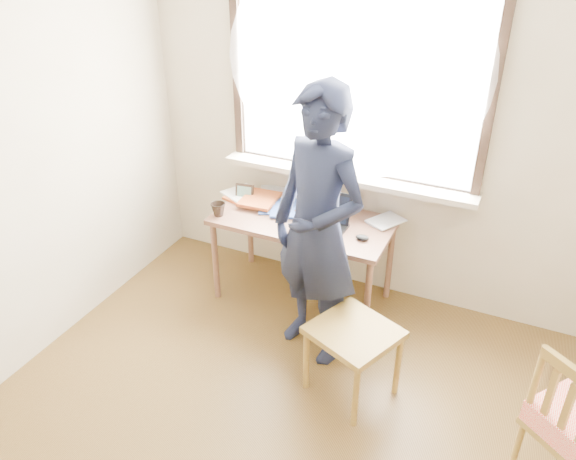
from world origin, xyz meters
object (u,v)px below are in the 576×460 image
at_px(desk, 303,227).
at_px(person, 318,230).
at_px(mug_white, 304,204).
at_px(work_chair, 353,339).
at_px(mug_dark, 218,209).
at_px(laptop, 323,219).

xyz_separation_m(desk, person, (0.30, -0.46, 0.29)).
xyz_separation_m(mug_white, person, (0.35, -0.61, 0.18)).
xyz_separation_m(work_chair, person, (-0.36, 0.29, 0.50)).
height_order(desk, mug_white, mug_white).
relative_size(mug_white, mug_dark, 1.05).
bearing_deg(mug_white, laptop, -38.61).
bearing_deg(person, laptop, 126.67).
bearing_deg(desk, work_chair, -49.10).
relative_size(desk, mug_dark, 11.99).
xyz_separation_m(laptop, person, (0.13, -0.43, 0.17)).
distance_m(laptop, mug_white, 0.28).
bearing_deg(mug_dark, mug_white, 34.19).
relative_size(mug_white, work_chair, 0.19).
bearing_deg(work_chair, person, 141.11).
bearing_deg(mug_white, person, -60.11).
relative_size(mug_dark, person, 0.06).
distance_m(mug_white, work_chair, 1.18).
bearing_deg(work_chair, desk, 130.90).
bearing_deg(desk, laptop, -10.71).
bearing_deg(laptop, desk, 169.29).
bearing_deg(mug_white, desk, -69.34).
bearing_deg(mug_dark, desk, 19.99).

